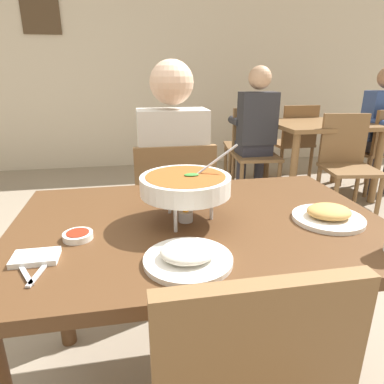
{
  "coord_description": "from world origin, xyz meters",
  "views": [
    {
      "loc": [
        -0.22,
        -1.05,
        1.25
      ],
      "look_at": [
        0.0,
        0.15,
        0.82
      ],
      "focal_mm": 31.81,
      "sensor_mm": 36.0,
      "label": 1
    }
  ],
  "objects_px": {
    "appetizer_plate": "(328,215)",
    "chair_bg_right": "(253,139)",
    "curry_bowl": "(185,185)",
    "chair_bg_middle": "(254,147)",
    "diner_main": "(172,169)",
    "chair_bg_left": "(380,146)",
    "patron_bg_middle": "(256,125)",
    "chair_bg_window": "(347,159)",
    "dining_table_main": "(200,249)",
    "chair_bg_corner": "(294,139)",
    "chair_diner_main": "(174,211)",
    "sauce_dish": "(78,235)",
    "dining_table_far": "(321,136)",
    "patron_bg_left": "(383,123)",
    "rice_plate": "(188,256)"
  },
  "relations": [
    {
      "from": "chair_diner_main",
      "to": "patron_bg_left",
      "type": "relative_size",
      "value": 0.69
    },
    {
      "from": "curry_bowl",
      "to": "chair_bg_left",
      "type": "relative_size",
      "value": 0.37
    },
    {
      "from": "sauce_dish",
      "to": "dining_table_far",
      "type": "xyz_separation_m",
      "value": [
        2.11,
        2.2,
        -0.15
      ]
    },
    {
      "from": "appetizer_plate",
      "to": "sauce_dish",
      "type": "distance_m",
      "value": 0.83
    },
    {
      "from": "curry_bowl",
      "to": "chair_bg_middle",
      "type": "xyz_separation_m",
      "value": [
        1.1,
        2.26,
        -0.39
      ]
    },
    {
      "from": "patron_bg_left",
      "to": "dining_table_main",
      "type": "bearing_deg",
      "value": -138.66
    },
    {
      "from": "chair_bg_right",
      "to": "patron_bg_left",
      "type": "relative_size",
      "value": 0.69
    },
    {
      "from": "chair_bg_corner",
      "to": "patron_bg_left",
      "type": "bearing_deg",
      "value": -38.57
    },
    {
      "from": "chair_diner_main",
      "to": "chair_bg_corner",
      "type": "bearing_deg",
      "value": 48.89
    },
    {
      "from": "chair_bg_left",
      "to": "chair_bg_corner",
      "type": "height_order",
      "value": "same"
    },
    {
      "from": "diner_main",
      "to": "chair_bg_left",
      "type": "distance_m",
      "value": 2.72
    },
    {
      "from": "patron_bg_middle",
      "to": "dining_table_far",
      "type": "bearing_deg",
      "value": -5.81
    },
    {
      "from": "chair_bg_middle",
      "to": "sauce_dish",
      "type": "bearing_deg",
      "value": -121.72
    },
    {
      "from": "chair_bg_left",
      "to": "patron_bg_left",
      "type": "height_order",
      "value": "patron_bg_left"
    },
    {
      "from": "diner_main",
      "to": "chair_bg_right",
      "type": "xyz_separation_m",
      "value": [
        1.19,
        1.94,
        -0.24
      ]
    },
    {
      "from": "chair_diner_main",
      "to": "appetizer_plate",
      "type": "distance_m",
      "value": 0.95
    },
    {
      "from": "appetizer_plate",
      "to": "chair_bg_right",
      "type": "bearing_deg",
      "value": 74.74
    },
    {
      "from": "dining_table_far",
      "to": "chair_bg_corner",
      "type": "height_order",
      "value": "chair_bg_corner"
    },
    {
      "from": "chair_bg_right",
      "to": "patron_bg_middle",
      "type": "distance_m",
      "value": 0.56
    },
    {
      "from": "chair_diner_main",
      "to": "appetizer_plate",
      "type": "height_order",
      "value": "chair_diner_main"
    },
    {
      "from": "diner_main",
      "to": "chair_diner_main",
      "type": "bearing_deg",
      "value": -90.0
    },
    {
      "from": "sauce_dish",
      "to": "chair_bg_window",
      "type": "height_order",
      "value": "chair_bg_window"
    },
    {
      "from": "chair_bg_corner",
      "to": "sauce_dish",
      "type": "bearing_deg",
      "value": -127.47
    },
    {
      "from": "chair_bg_left",
      "to": "patron_bg_left",
      "type": "distance_m",
      "value": 0.24
    },
    {
      "from": "chair_diner_main",
      "to": "diner_main",
      "type": "xyz_separation_m",
      "value": [
        0.0,
        0.03,
        0.24
      ]
    },
    {
      "from": "dining_table_main",
      "to": "chair_bg_left",
      "type": "xyz_separation_m",
      "value": [
        2.37,
        2.07,
        -0.14
      ]
    },
    {
      "from": "chair_diner_main",
      "to": "diner_main",
      "type": "relative_size",
      "value": 0.69
    },
    {
      "from": "curry_bowl",
      "to": "chair_bg_middle",
      "type": "relative_size",
      "value": 0.37
    },
    {
      "from": "chair_bg_middle",
      "to": "chair_diner_main",
      "type": "bearing_deg",
      "value": -124.05
    },
    {
      "from": "curry_bowl",
      "to": "rice_plate",
      "type": "height_order",
      "value": "curry_bowl"
    },
    {
      "from": "sauce_dish",
      "to": "appetizer_plate",
      "type": "bearing_deg",
      "value": -0.92
    },
    {
      "from": "chair_bg_left",
      "to": "chair_bg_window",
      "type": "relative_size",
      "value": 1.0
    },
    {
      "from": "appetizer_plate",
      "to": "chair_bg_right",
      "type": "relative_size",
      "value": 0.27
    },
    {
      "from": "chair_diner_main",
      "to": "chair_bg_right",
      "type": "distance_m",
      "value": 2.3
    },
    {
      "from": "appetizer_plate",
      "to": "chair_bg_left",
      "type": "relative_size",
      "value": 0.27
    },
    {
      "from": "curry_bowl",
      "to": "dining_table_main",
      "type": "bearing_deg",
      "value": -2.97
    },
    {
      "from": "appetizer_plate",
      "to": "dining_table_main",
      "type": "bearing_deg",
      "value": 168.94
    },
    {
      "from": "sauce_dish",
      "to": "patron_bg_left",
      "type": "height_order",
      "value": "patron_bg_left"
    },
    {
      "from": "chair_diner_main",
      "to": "curry_bowl",
      "type": "distance_m",
      "value": 0.81
    },
    {
      "from": "diner_main",
      "to": "chair_bg_window",
      "type": "height_order",
      "value": "diner_main"
    },
    {
      "from": "dining_table_main",
      "to": "chair_bg_corner",
      "type": "relative_size",
      "value": 1.4
    },
    {
      "from": "curry_bowl",
      "to": "chair_bg_right",
      "type": "xyz_separation_m",
      "value": [
        1.24,
        2.68,
        -0.39
      ]
    },
    {
      "from": "sauce_dish",
      "to": "chair_bg_corner",
      "type": "distance_m",
      "value": 3.44
    },
    {
      "from": "patron_bg_middle",
      "to": "chair_bg_window",
      "type": "bearing_deg",
      "value": -40.2
    },
    {
      "from": "dining_table_main",
      "to": "chair_bg_left",
      "type": "relative_size",
      "value": 1.4
    },
    {
      "from": "patron_bg_left",
      "to": "chair_bg_left",
      "type": "bearing_deg",
      "value": -118.29
    },
    {
      "from": "rice_plate",
      "to": "chair_bg_window",
      "type": "relative_size",
      "value": 0.27
    },
    {
      "from": "rice_plate",
      "to": "chair_bg_left",
      "type": "height_order",
      "value": "chair_bg_left"
    },
    {
      "from": "chair_diner_main",
      "to": "appetizer_plate",
      "type": "xyz_separation_m",
      "value": [
        0.43,
        -0.8,
        0.28
      ]
    },
    {
      "from": "chair_bg_left",
      "to": "chair_bg_right",
      "type": "height_order",
      "value": "same"
    }
  ]
}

